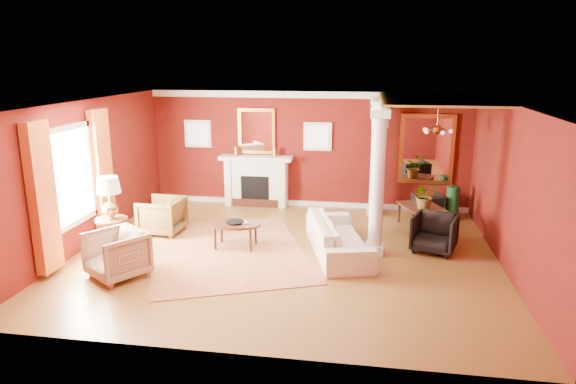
% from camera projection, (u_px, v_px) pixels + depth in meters
% --- Properties ---
extents(ground, '(8.00, 8.00, 0.00)m').
position_uv_depth(ground, '(285.00, 255.00, 9.92)').
color(ground, brown).
rests_on(ground, ground).
extents(room_shell, '(8.04, 7.04, 2.92)m').
position_uv_depth(room_shell, '(285.00, 152.00, 9.41)').
color(room_shell, '#5C120C').
rests_on(room_shell, ground).
extents(fireplace, '(1.85, 0.42, 1.29)m').
position_uv_depth(fireplace, '(256.00, 181.00, 13.12)').
color(fireplace, white).
rests_on(fireplace, ground).
extents(overmantel_mirror, '(0.95, 0.07, 1.15)m').
position_uv_depth(overmantel_mirror, '(257.00, 131.00, 12.94)').
color(overmantel_mirror, gold).
rests_on(overmantel_mirror, fireplace).
extents(flank_window_left, '(0.70, 0.07, 0.70)m').
position_uv_depth(flank_window_left, '(198.00, 134.00, 13.21)').
color(flank_window_left, white).
rests_on(flank_window_left, room_shell).
extents(flank_window_right, '(0.70, 0.07, 0.70)m').
position_uv_depth(flank_window_right, '(318.00, 137.00, 12.74)').
color(flank_window_right, white).
rests_on(flank_window_right, room_shell).
extents(left_window, '(0.21, 2.55, 2.60)m').
position_uv_depth(left_window, '(75.00, 183.00, 9.58)').
color(left_window, white).
rests_on(left_window, room_shell).
extents(column_front, '(0.36, 0.36, 2.80)m').
position_uv_depth(column_front, '(377.00, 183.00, 9.59)').
color(column_front, white).
rests_on(column_front, ground).
extents(column_back, '(0.36, 0.36, 2.80)m').
position_uv_depth(column_back, '(376.00, 156.00, 12.17)').
color(column_back, white).
rests_on(column_back, ground).
extents(header_beam, '(0.30, 3.20, 0.32)m').
position_uv_depth(header_beam, '(379.00, 110.00, 10.82)').
color(header_beam, white).
rests_on(header_beam, column_front).
extents(amber_ceiling, '(2.30, 3.40, 0.04)m').
position_uv_depth(amber_ceiling, '(437.00, 99.00, 10.44)').
color(amber_ceiling, gold).
rests_on(amber_ceiling, room_shell).
extents(dining_mirror, '(1.30, 0.07, 1.70)m').
position_uv_depth(dining_mirror, '(427.00, 149.00, 12.39)').
color(dining_mirror, gold).
rests_on(dining_mirror, room_shell).
extents(chandelier, '(0.60, 0.62, 0.75)m').
position_uv_depth(chandelier, '(437.00, 130.00, 10.63)').
color(chandelier, '#AF7037').
rests_on(chandelier, room_shell).
extents(crown_trim, '(8.00, 0.08, 0.16)m').
position_uv_depth(crown_trim, '(308.00, 95.00, 12.52)').
color(crown_trim, white).
rests_on(crown_trim, room_shell).
extents(base_trim, '(8.00, 0.08, 0.12)m').
position_uv_depth(base_trim, '(307.00, 203.00, 13.21)').
color(base_trim, white).
rests_on(base_trim, ground).
extents(rug, '(4.13, 4.66, 0.02)m').
position_uv_depth(rug, '(228.00, 251.00, 10.09)').
color(rug, maroon).
rests_on(rug, ground).
extents(sofa, '(1.29, 2.47, 0.93)m').
position_uv_depth(sofa, '(339.00, 231.00, 9.87)').
color(sofa, '#F6E8CF').
rests_on(sofa, ground).
extents(armchair_leopard, '(0.84, 0.89, 0.87)m').
position_uv_depth(armchair_leopard, '(162.00, 214.00, 11.04)').
color(armchair_leopard, black).
rests_on(armchair_leopard, ground).
extents(armchair_stripe, '(1.19, 1.17, 0.90)m').
position_uv_depth(armchair_stripe, '(117.00, 252.00, 8.81)').
color(armchair_stripe, tan).
rests_on(armchair_stripe, ground).
extents(coffee_table, '(1.02, 1.02, 0.52)m').
position_uv_depth(coffee_table, '(235.00, 225.00, 10.19)').
color(coffee_table, black).
rests_on(coffee_table, ground).
extents(coffee_book, '(0.17, 0.09, 0.24)m').
position_uv_depth(coffee_book, '(238.00, 217.00, 10.14)').
color(coffee_book, black).
rests_on(coffee_book, coffee_table).
extents(side_table, '(0.61, 0.61, 1.53)m').
position_uv_depth(side_table, '(110.00, 203.00, 9.71)').
color(side_table, black).
rests_on(side_table, ground).
extents(dining_table, '(0.97, 1.50, 0.79)m').
position_uv_depth(dining_table, '(426.00, 213.00, 11.25)').
color(dining_table, black).
rests_on(dining_table, ground).
extents(dining_chair_near, '(0.99, 0.95, 0.82)m').
position_uv_depth(dining_chair_near, '(435.00, 231.00, 10.00)').
color(dining_chair_near, black).
rests_on(dining_chair_near, ground).
extents(dining_chair_far, '(0.77, 0.74, 0.65)m').
position_uv_depth(dining_chair_far, '(428.00, 205.00, 12.12)').
color(dining_chair_far, black).
rests_on(dining_chair_far, ground).
extents(green_urn, '(0.34, 0.34, 0.81)m').
position_uv_depth(green_urn, '(452.00, 206.00, 12.01)').
color(green_urn, '#133C1D').
rests_on(green_urn, ground).
extents(potted_plant, '(0.70, 0.74, 0.46)m').
position_uv_depth(potted_plant, '(426.00, 185.00, 11.08)').
color(potted_plant, '#26591E').
rests_on(potted_plant, dining_table).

